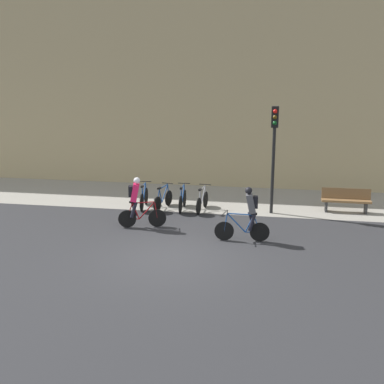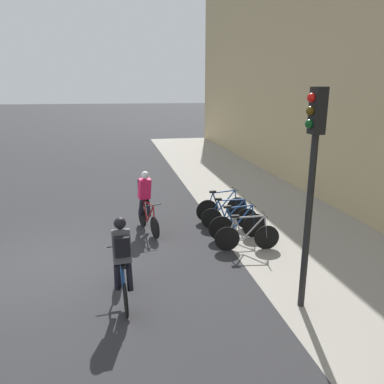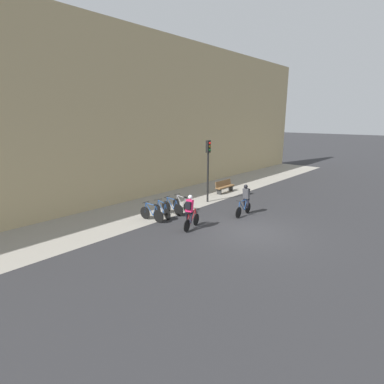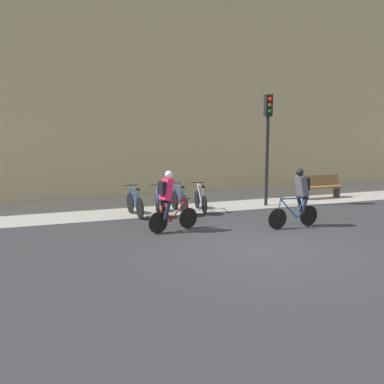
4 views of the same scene
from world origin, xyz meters
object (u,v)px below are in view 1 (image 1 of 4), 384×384
parked_bike_1 (163,199)px  parked_bike_3 (202,201)px  cyclist_grey (249,212)px  parked_bike_2 (183,200)px  bench (346,200)px  traffic_light_pole (274,141)px  cyclist_pink (137,201)px  parked_bike_0 (144,198)px

parked_bike_1 → parked_bike_3: bearing=0.0°
cyclist_grey → parked_bike_2: bearing=131.0°
parked_bike_3 → bench: (5.38, 0.80, 0.09)m
parked_bike_1 → traffic_light_pole: traffic_light_pole is taller
parked_bike_2 → parked_bike_3: bearing=-0.1°
cyclist_pink → parked_bike_1: bearing=81.7°
parked_bike_0 → cyclist_pink: bearing=-80.0°
parked_bike_3 → traffic_light_pole: bearing=3.2°
parked_bike_1 → bench: (6.91, 0.80, 0.09)m
cyclist_pink → parked_bike_3: (1.88, 2.37, -0.56)m
traffic_light_pole → bench: bearing=13.3°
cyclist_pink → bench: bearing=23.6°
parked_bike_2 → bench: (6.14, 0.80, 0.07)m
parked_bike_3 → cyclist_pink: bearing=-128.4°
parked_bike_0 → traffic_light_pole: bearing=1.7°
bench → parked_bike_1: bearing=-173.4°
parked_bike_0 → parked_bike_1: (0.76, -0.00, -0.02)m
parked_bike_2 → cyclist_pink: bearing=-115.1°
parked_bike_1 → parked_bike_3: parked_bike_3 is taller
bench → cyclist_grey: bearing=-131.4°
cyclist_grey → parked_bike_2: 4.16m
cyclist_pink → parked_bike_1: cyclist_pink is taller
parked_bike_3 → bench: size_ratio=0.91×
parked_bike_1 → bench: 6.96m
parked_bike_1 → bench: size_ratio=0.89×
cyclist_pink → cyclist_grey: (3.81, -0.74, -0.00)m
cyclist_pink → cyclist_grey: 3.88m
parked_bike_2 → parked_bike_1: bearing=-179.9°
cyclist_pink → parked_bike_2: bearing=64.9°
parked_bike_3 → traffic_light_pole: traffic_light_pole is taller
parked_bike_0 → traffic_light_pole: size_ratio=0.42×
parked_bike_1 → parked_bike_0: bearing=179.9°
cyclist_grey → traffic_light_pole: size_ratio=0.44×
cyclist_grey → parked_bike_1: bearing=138.1°
parked_bike_2 → parked_bike_0: bearing=-180.0°
parked_bike_0 → parked_bike_3: 2.30m
parked_bike_0 → parked_bike_3: (2.30, -0.00, -0.02)m
cyclist_grey → cyclist_pink: bearing=169.1°
parked_bike_3 → parked_bike_1: bearing=-180.0°
parked_bike_0 → parked_bike_3: parked_bike_0 is taller
cyclist_grey → bench: cyclist_grey is taller
traffic_light_pole → bench: size_ratio=2.21×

